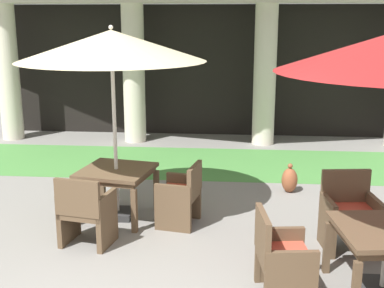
# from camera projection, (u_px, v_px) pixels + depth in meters

# --- Properties ---
(lawn_strip) EXTENTS (11.60, 2.23, 0.01)m
(lawn_strip) POSITION_uv_depth(u_px,v_px,m) (192.00, 163.00, 9.89)
(lawn_strip) COLOR #47843D
(lawn_strip) RESTS_ON ground
(patio_chair_near_foreground_west) EXTENTS (0.60, 0.67, 0.89)m
(patio_chair_near_foreground_west) POSITION_uv_depth(u_px,v_px,m) (281.00, 258.00, 5.12)
(patio_chair_near_foreground_west) COLOR brown
(patio_chair_near_foreground_west) RESTS_ON ground
(patio_chair_near_foreground_north) EXTENTS (0.69, 0.63, 0.93)m
(patio_chair_near_foreground_north) POSITION_uv_depth(u_px,v_px,m) (350.00, 215.00, 6.18)
(patio_chair_near_foreground_north) COLOR brown
(patio_chair_near_foreground_north) RESTS_ON ground
(patio_table_mid_left) EXTENTS (1.09, 1.09, 0.71)m
(patio_table_mid_left) POSITION_uv_depth(u_px,v_px,m) (116.00, 175.00, 7.09)
(patio_table_mid_left) COLOR brown
(patio_table_mid_left) RESTS_ON ground
(patio_umbrella_mid_left) EXTENTS (2.50, 2.50, 2.65)m
(patio_umbrella_mid_left) POSITION_uv_depth(u_px,v_px,m) (112.00, 47.00, 6.66)
(patio_umbrella_mid_left) COLOR #2D2D2D
(patio_umbrella_mid_left) RESTS_ON ground
(patio_chair_mid_left_east) EXTENTS (0.60, 0.65, 0.85)m
(patio_chair_mid_left_east) POSITION_uv_depth(u_px,v_px,m) (181.00, 196.00, 6.89)
(patio_chair_mid_left_east) COLOR brown
(patio_chair_mid_left_east) RESTS_ON ground
(patio_chair_mid_left_south) EXTENTS (0.67, 0.60, 0.90)m
(patio_chair_mid_left_south) POSITION_uv_depth(u_px,v_px,m) (86.00, 213.00, 6.26)
(patio_chair_mid_left_south) COLOR brown
(patio_chair_mid_left_south) RESTS_ON ground
(terracotta_urn) EXTENTS (0.25, 0.25, 0.48)m
(terracotta_urn) POSITION_uv_depth(u_px,v_px,m) (290.00, 180.00, 8.21)
(terracotta_urn) COLOR brown
(terracotta_urn) RESTS_ON ground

